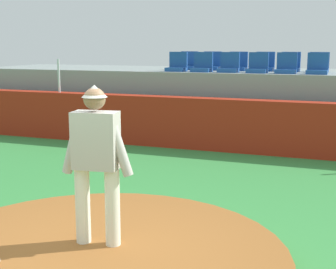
{
  "coord_description": "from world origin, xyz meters",
  "views": [
    {
      "loc": [
        2.47,
        -4.35,
        2.44
      ],
      "look_at": [
        0.0,
        2.28,
        1.13
      ],
      "focal_mm": 51.84,
      "sensor_mm": 36.0,
      "label": 1
    }
  ],
  "objects_px": {
    "stadium_chair_8": "(238,65)",
    "stadium_chair_0": "(177,65)",
    "stadium_chair_7": "(212,64)",
    "stadium_chair_11": "(319,66)",
    "stadium_chair_10": "(290,65)",
    "stadium_chair_9": "(265,65)",
    "stadium_chair_3": "(258,66)",
    "stadium_chair_1": "(202,66)",
    "stadium_chair_6": "(189,64)",
    "stadium_chair_4": "(286,67)",
    "stadium_chair_5": "(317,67)",
    "stadium_chair_2": "(229,66)",
    "pitcher": "(96,154)"
  },
  "relations": [
    {
      "from": "stadium_chair_3",
      "to": "stadium_chair_11",
      "type": "distance_m",
      "value": 1.64
    },
    {
      "from": "stadium_chair_6",
      "to": "stadium_chair_4",
      "type": "bearing_deg",
      "value": 162.14
    },
    {
      "from": "stadium_chair_1",
      "to": "stadium_chair_11",
      "type": "distance_m",
      "value": 2.93
    },
    {
      "from": "stadium_chair_10",
      "to": "stadium_chair_11",
      "type": "relative_size",
      "value": 1.0
    },
    {
      "from": "stadium_chair_8",
      "to": "stadium_chair_9",
      "type": "bearing_deg",
      "value": -176.89
    },
    {
      "from": "stadium_chair_10",
      "to": "stadium_chair_9",
      "type": "bearing_deg",
      "value": -2.65
    },
    {
      "from": "stadium_chair_8",
      "to": "stadium_chair_0",
      "type": "bearing_deg",
      "value": 31.75
    },
    {
      "from": "stadium_chair_3",
      "to": "stadium_chair_10",
      "type": "bearing_deg",
      "value": -127.42
    },
    {
      "from": "stadium_chair_5",
      "to": "stadium_chair_6",
      "type": "height_order",
      "value": "same"
    },
    {
      "from": "stadium_chair_4",
      "to": "stadium_chair_11",
      "type": "height_order",
      "value": "same"
    },
    {
      "from": "stadium_chair_2",
      "to": "stadium_chair_3",
      "type": "relative_size",
      "value": 1.0
    },
    {
      "from": "pitcher",
      "to": "stadium_chair_10",
      "type": "distance_m",
      "value": 8.41
    },
    {
      "from": "stadium_chair_2",
      "to": "stadium_chair_4",
      "type": "relative_size",
      "value": 1.0
    },
    {
      "from": "stadium_chair_8",
      "to": "stadium_chair_9",
      "type": "height_order",
      "value": "same"
    },
    {
      "from": "stadium_chair_6",
      "to": "stadium_chair_11",
      "type": "xyz_separation_m",
      "value": [
        3.47,
        -0.03,
        0.0
      ]
    },
    {
      "from": "stadium_chair_9",
      "to": "stadium_chair_6",
      "type": "bearing_deg",
      "value": -0.02
    },
    {
      "from": "stadium_chair_5",
      "to": "stadium_chair_9",
      "type": "bearing_deg",
      "value": -33.87
    },
    {
      "from": "stadium_chair_11",
      "to": "stadium_chair_9",
      "type": "bearing_deg",
      "value": -1.44
    },
    {
      "from": "stadium_chair_6",
      "to": "stadium_chair_9",
      "type": "relative_size",
      "value": 1.0
    },
    {
      "from": "stadium_chair_0",
      "to": "stadium_chair_2",
      "type": "bearing_deg",
      "value": -179.2
    },
    {
      "from": "stadium_chair_7",
      "to": "stadium_chair_9",
      "type": "xyz_separation_m",
      "value": [
        1.43,
        0.04,
        0.0
      ]
    },
    {
      "from": "stadium_chair_7",
      "to": "stadium_chair_11",
      "type": "height_order",
      "value": "same"
    },
    {
      "from": "stadium_chair_2",
      "to": "stadium_chair_0",
      "type": "bearing_deg",
      "value": 0.8
    },
    {
      "from": "stadium_chair_2",
      "to": "stadium_chair_10",
      "type": "distance_m",
      "value": 1.65
    },
    {
      "from": "pitcher",
      "to": "stadium_chair_7",
      "type": "xyz_separation_m",
      "value": [
        -0.99,
        8.31,
        0.65
      ]
    },
    {
      "from": "stadium_chair_6",
      "to": "stadium_chair_9",
      "type": "bearing_deg",
      "value": 179.98
    },
    {
      "from": "stadium_chair_9",
      "to": "stadium_chair_10",
      "type": "bearing_deg",
      "value": 177.35
    },
    {
      "from": "stadium_chair_1",
      "to": "stadium_chair_11",
      "type": "bearing_deg",
      "value": -162.08
    },
    {
      "from": "stadium_chair_5",
      "to": "stadium_chair_7",
      "type": "relative_size",
      "value": 1.0
    },
    {
      "from": "stadium_chair_2",
      "to": "pitcher",
      "type": "bearing_deg",
      "value": 92.34
    },
    {
      "from": "stadium_chair_1",
      "to": "stadium_chair_4",
      "type": "bearing_deg",
      "value": -178.74
    },
    {
      "from": "stadium_chair_10",
      "to": "stadium_chair_11",
      "type": "bearing_deg",
      "value": 179.69
    },
    {
      "from": "stadium_chair_5",
      "to": "stadium_chair_3",
      "type": "bearing_deg",
      "value": -0.31
    },
    {
      "from": "stadium_chair_1",
      "to": "stadium_chair_11",
      "type": "height_order",
      "value": "same"
    },
    {
      "from": "stadium_chair_5",
      "to": "stadium_chair_8",
      "type": "distance_m",
      "value": 2.27
    },
    {
      "from": "stadium_chair_6",
      "to": "stadium_chair_7",
      "type": "distance_m",
      "value": 0.68
    },
    {
      "from": "stadium_chair_4",
      "to": "stadium_chair_8",
      "type": "bearing_deg",
      "value": -31.96
    },
    {
      "from": "stadium_chair_4",
      "to": "stadium_chair_6",
      "type": "distance_m",
      "value": 2.91
    },
    {
      "from": "stadium_chair_3",
      "to": "stadium_chair_6",
      "type": "height_order",
      "value": "same"
    },
    {
      "from": "stadium_chair_0",
      "to": "stadium_chair_10",
      "type": "xyz_separation_m",
      "value": [
        2.78,
        0.88,
        0.0
      ]
    },
    {
      "from": "pitcher",
      "to": "stadium_chair_9",
      "type": "relative_size",
      "value": 3.58
    },
    {
      "from": "pitcher",
      "to": "stadium_chair_0",
      "type": "xyz_separation_m",
      "value": [
        -1.68,
        7.43,
        0.65
      ]
    },
    {
      "from": "stadium_chair_10",
      "to": "stadium_chair_11",
      "type": "xyz_separation_m",
      "value": [
        0.7,
        -0.0,
        0.0
      ]
    },
    {
      "from": "stadium_chair_0",
      "to": "stadium_chair_1",
      "type": "relative_size",
      "value": 1.0
    },
    {
      "from": "pitcher",
      "to": "stadium_chair_9",
      "type": "height_order",
      "value": "stadium_chair_9"
    },
    {
      "from": "stadium_chair_0",
      "to": "stadium_chair_7",
      "type": "relative_size",
      "value": 1.0
    },
    {
      "from": "stadium_chair_0",
      "to": "stadium_chair_9",
      "type": "distance_m",
      "value": 2.31
    },
    {
      "from": "pitcher",
      "to": "stadium_chair_8",
      "type": "relative_size",
      "value": 3.58
    },
    {
      "from": "stadium_chair_5",
      "to": "stadium_chair_6",
      "type": "xyz_separation_m",
      "value": [
        -3.49,
        0.93,
        0.0
      ]
    },
    {
      "from": "stadium_chair_3",
      "to": "stadium_chair_11",
      "type": "relative_size",
      "value": 1.0
    }
  ]
}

